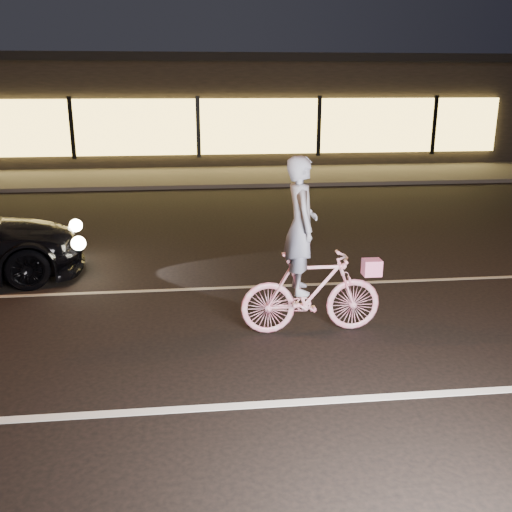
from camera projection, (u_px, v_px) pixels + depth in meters
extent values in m
plane|color=black|center=(220.00, 343.00, 7.21)|extent=(90.00, 90.00, 0.00)
cube|color=silver|center=(227.00, 407.00, 5.78)|extent=(60.00, 0.12, 0.01)
cube|color=gray|center=(213.00, 288.00, 9.11)|extent=(60.00, 0.10, 0.01)
cube|color=#383533|center=(200.00, 177.00, 19.55)|extent=(30.00, 4.00, 0.12)
cube|color=black|center=(196.00, 110.00, 24.69)|extent=(25.00, 8.00, 4.00)
cube|color=black|center=(195.00, 61.00, 24.09)|extent=(25.40, 8.40, 0.30)
cube|color=#E8BC51|center=(198.00, 127.00, 20.90)|extent=(23.00, 0.15, 2.00)
cube|color=black|center=(72.00, 128.00, 20.35)|extent=(0.15, 0.08, 2.20)
cube|color=black|center=(198.00, 127.00, 20.83)|extent=(0.15, 0.08, 2.20)
cube|color=black|center=(319.00, 126.00, 21.31)|extent=(0.15, 0.08, 2.20)
cube|color=black|center=(434.00, 125.00, 21.79)|extent=(0.15, 0.08, 2.20)
imported|color=#EB376B|center=(311.00, 292.00, 7.38)|extent=(1.84, 0.52, 1.11)
imported|color=silver|center=(301.00, 226.00, 7.10)|extent=(0.42, 0.63, 1.74)
cube|color=#EF5892|center=(372.00, 267.00, 7.37)|extent=(0.23, 0.19, 0.21)
sphere|color=#FFF2BF|center=(76.00, 225.00, 10.46)|extent=(0.23, 0.23, 0.23)
sphere|color=#FFF2BF|center=(79.00, 243.00, 9.30)|extent=(0.23, 0.23, 0.23)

